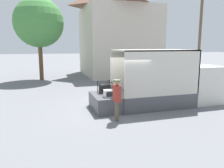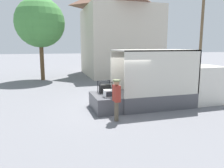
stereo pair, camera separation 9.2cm
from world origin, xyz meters
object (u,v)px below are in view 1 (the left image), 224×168
worker_person (117,96)px  street_tree (39,23)px  utility_pole (200,28)px  portable_generator (105,88)px  microwave (110,93)px  box_truck (177,88)px

worker_person → street_tree: (-3.12, 12.64, 4.05)m
street_tree → utility_pole: bearing=-6.5°
portable_generator → worker_person: (-0.09, -2.16, 0.10)m
microwave → box_truck: bearing=7.2°
box_truck → worker_person: 4.36m
microwave → street_tree: (-3.18, 11.42, 4.20)m
microwave → portable_generator: 0.95m
box_truck → utility_pole: (8.53, 9.13, 4.02)m
portable_generator → worker_person: worker_person is taller
box_truck → utility_pole: size_ratio=0.62×
microwave → portable_generator: size_ratio=0.84×
box_truck → portable_generator: bearing=173.4°
worker_person → utility_pole: (12.54, 10.84, 3.83)m
street_tree → microwave: bearing=-74.4°
microwave → utility_pole: (12.47, 9.63, 3.98)m
microwave → portable_generator: bearing=88.5°
street_tree → box_truck: bearing=-56.9°
utility_pole → box_truck: bearing=-133.1°
worker_person → microwave: bearing=86.9°
portable_generator → worker_person: bearing=-92.4°
portable_generator → utility_pole: utility_pole is taller
box_truck → worker_person: bearing=-156.9°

